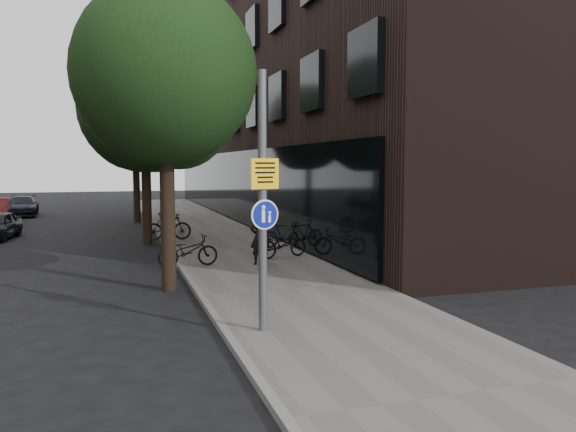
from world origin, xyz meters
name	(u,v)px	position (x,y,z in m)	size (l,w,h in m)	color
ground	(336,333)	(0.00, 0.00, 0.00)	(120.00, 120.00, 0.00)	black
sidewalk	(235,251)	(0.25, 10.00, 0.06)	(4.50, 60.00, 0.12)	#65625D
curb_edge	(171,253)	(-2.00, 10.00, 0.07)	(0.15, 60.00, 0.13)	slate
building_right_dark_brick	(328,64)	(8.50, 22.00, 9.00)	(12.00, 40.00, 18.00)	black
street_tree_near	(168,82)	(-2.53, 4.64, 5.11)	(4.40, 4.40, 7.50)	black
street_tree_mid	(146,113)	(-2.53, 13.14, 5.11)	(5.00, 5.00, 7.80)	black
street_tree_far	(136,128)	(-2.53, 22.14, 5.11)	(5.00, 5.00, 7.80)	black
signpost	(262,201)	(-1.35, 0.17, 2.46)	(0.53, 0.15, 4.63)	#595B5E
pedestrian	(260,237)	(0.31, 6.75, 0.94)	(0.60, 0.39, 1.64)	black
parked_bike_facade_near	(283,244)	(1.35, 7.74, 0.57)	(0.60, 1.71, 0.90)	black
parked_bike_facade_far	(283,234)	(1.96, 9.74, 0.62)	(0.47, 1.65, 0.99)	black
parked_bike_curb_near	(188,251)	(-1.80, 7.02, 0.58)	(0.62, 1.77, 0.93)	black
parked_bike_curb_far	(168,227)	(-1.80, 13.09, 0.67)	(0.51, 1.82, 1.10)	black
parked_car_far	(22,206)	(-9.10, 27.92, 0.61)	(1.70, 4.19, 1.22)	black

